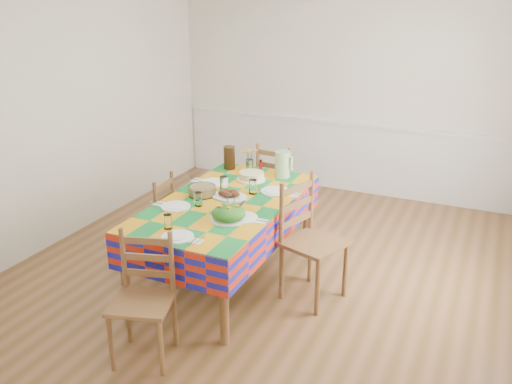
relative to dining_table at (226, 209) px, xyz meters
The scene contains 22 objects.
room 0.76m from the dining_table, 45.55° to the left, with size 4.58×5.08×2.78m.
wainscot 2.76m from the dining_table, 84.73° to the left, with size 4.41×0.06×0.92m.
dining_table is the anchor object (origin of this frame).
setting_near_head 0.80m from the dining_table, 91.92° to the right, with size 0.40×0.26×0.12m.
setting_left_near 0.40m from the dining_table, 132.86° to the right, with size 0.46×0.27×0.12m.
setting_left_far 0.41m from the dining_table, 130.53° to the left, with size 0.51×0.30×0.13m.
setting_right_near 0.38m from the dining_table, 45.48° to the right, with size 0.47×0.27×0.12m.
setting_right_far 0.43m from the dining_table, 51.25° to the left, with size 0.52×0.30×0.13m.
meat_platter 0.13m from the dining_table, 94.90° to the left, with size 0.34×0.24×0.07m.
salad_platter 0.45m from the dining_table, 59.48° to the right, with size 0.31×0.31×0.13m.
pasta_bowl 0.29m from the dining_table, behind, with size 0.25×0.25×0.09m.
cake 0.60m from the dining_table, 92.60° to the left, with size 0.29×0.29×0.08m.
serving_utensils 0.20m from the dining_table, 34.44° to the right, with size 0.14×0.32×0.01m.
flower_vase 0.83m from the dining_table, 100.57° to the left, with size 0.16×0.13×0.25m.
hot_sauce 0.85m from the dining_table, 92.54° to the left, with size 0.03×0.03×0.14m, color red.
green_pitcher 0.86m from the dining_table, 75.08° to the left, with size 0.15×0.15×0.26m, color #9CC38A.
tea_pitcher 0.92m from the dining_table, 115.25° to the left, with size 0.12×0.12×0.24m, color black.
name_card 0.98m from the dining_table, 88.68° to the right, with size 0.08×0.02×0.02m, color white.
chair_near 1.27m from the dining_table, 90.57° to the right, with size 0.51×0.50×0.94m.
chair_far 1.26m from the dining_table, 90.17° to the left, with size 0.47×0.45×0.99m.
chair_left 0.83m from the dining_table, behind, with size 0.41×0.43×0.89m.
chair_right 0.80m from the dining_table, ahead, with size 0.57×0.59×1.06m.
Camera 1 is at (1.85, -4.20, 2.53)m, focal length 38.00 mm.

